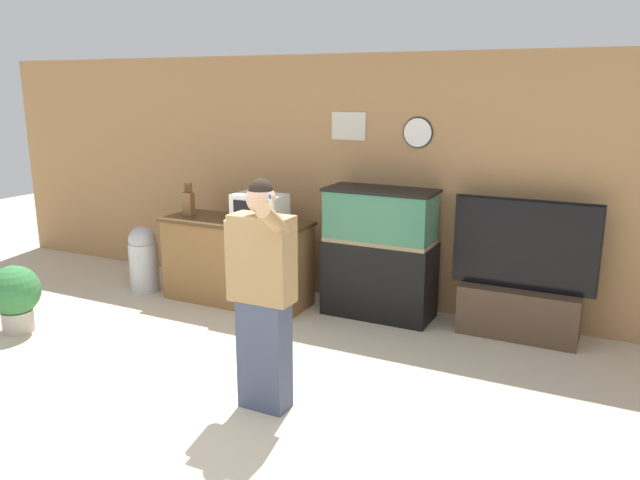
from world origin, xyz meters
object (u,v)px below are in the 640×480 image
aquarium_on_stand (380,253)px  person_standing (262,293)px  potted_plant (15,295)px  knife_block (188,203)px  microwave (260,209)px  counter_island (237,261)px  trash_bin (144,258)px  tv_on_stand (520,297)px

aquarium_on_stand → person_standing: size_ratio=0.78×
potted_plant → knife_block: bearing=64.4°
microwave → aquarium_on_stand: size_ratio=0.40×
microwave → potted_plant: microwave is taller
microwave → potted_plant: (-1.72, -1.62, -0.69)m
counter_island → microwave: microwave is taller
knife_block → aquarium_on_stand: (2.12, 0.30, -0.39)m
knife_block → trash_bin: 0.87m
counter_island → knife_block: bearing=-179.0°
aquarium_on_stand → trash_bin: (-2.67, -0.46, -0.27)m
tv_on_stand → potted_plant: tv_on_stand is taller
tv_on_stand → person_standing: 2.66m
aquarium_on_stand → trash_bin: 2.72m
counter_island → aquarium_on_stand: bearing=10.9°
tv_on_stand → trash_bin: size_ratio=1.73×
microwave → person_standing: person_standing is taller
microwave → knife_block: knife_block is taller
aquarium_on_stand → person_standing: 2.14m
microwave → tv_on_stand: bearing=8.9°
counter_island → potted_plant: size_ratio=2.50×
aquarium_on_stand → tv_on_stand: bearing=3.0°
counter_island → tv_on_stand: 2.90m
knife_block → counter_island: bearing=1.0°
tv_on_stand → potted_plant: 4.73m
person_standing → potted_plant: person_standing is taller
potted_plant → trash_bin: size_ratio=0.86×
knife_block → aquarium_on_stand: 2.18m
knife_block → aquarium_on_stand: aquarium_on_stand is taller
aquarium_on_stand → potted_plant: bearing=-146.2°
knife_block → tv_on_stand: 3.57m
trash_bin → aquarium_on_stand: bearing=9.8°
microwave → potted_plant: size_ratio=0.82×
microwave → tv_on_stand: 2.67m
tv_on_stand → trash_bin: bearing=-172.5°
counter_island → potted_plant: (-1.39, -1.66, -0.09)m
aquarium_on_stand → potted_plant: 3.51m
counter_island → person_standing: size_ratio=0.96×
knife_block → trash_bin: knife_block is taller
tv_on_stand → microwave: bearing=-171.1°
counter_island → aquarium_on_stand: 1.56m
microwave → potted_plant: bearing=-136.7°
knife_block → person_standing: (2.06, -1.82, -0.16)m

